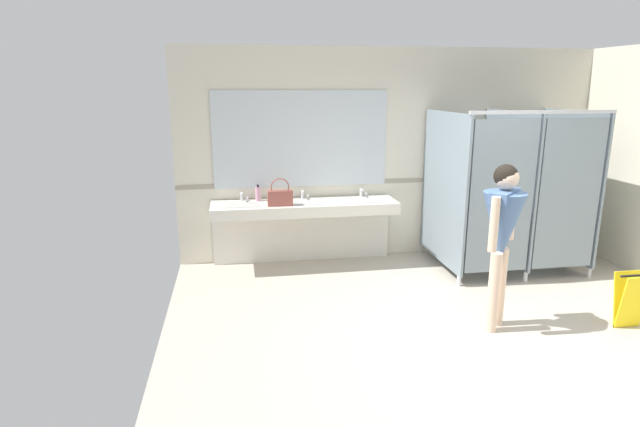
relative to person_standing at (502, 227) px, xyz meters
name	(u,v)px	position (x,y,z in m)	size (l,w,h in m)	color
ground_plane	(479,340)	(-0.21, -0.13, -1.08)	(6.05, 5.65, 0.10)	#B2A899
wall_back	(400,154)	(-0.21, 2.45, 0.38)	(6.05, 0.12, 2.82)	beige
wall_back_tile_band	(400,181)	(-0.21, 2.39, 0.02)	(6.05, 0.01, 0.06)	#9E937F
vanity_counter	(304,217)	(-1.60, 2.17, -0.39)	(2.39, 0.59, 0.98)	silver
mirror_panel	(301,139)	(-1.60, 2.38, 0.62)	(2.29, 0.02, 1.25)	silver
bathroom_stalls	(514,188)	(0.99, 1.52, 0.05)	(1.79, 1.36, 2.06)	gray
person_standing	(502,227)	(0.00, 0.00, 0.00)	(0.57, 0.57, 1.63)	beige
handbag	(280,197)	(-1.93, 1.93, -0.05)	(0.31, 0.10, 0.35)	#934C42
soap_dispenser	(258,194)	(-2.18, 2.26, -0.07)	(0.07, 0.07, 0.22)	#D899B2
wet_floor_sign	(630,300)	(1.31, -0.21, -0.74)	(0.28, 0.19, 0.56)	yellow
floor_drain_cover	(373,323)	(-1.16, 0.28, -1.03)	(0.14, 0.14, 0.01)	#B7BABF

